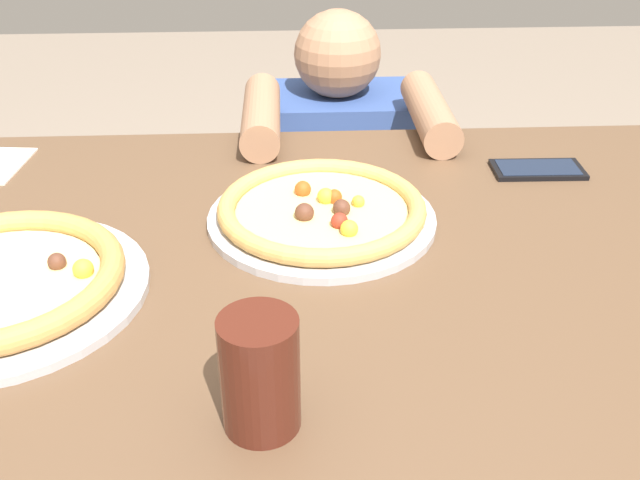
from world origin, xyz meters
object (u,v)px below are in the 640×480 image
(diner_seated, at_px, (336,222))
(pizza_far, at_px, (322,212))
(drink_cup_colored, at_px, (260,374))
(cell_phone, at_px, (538,169))

(diner_seated, bearing_deg, pizza_far, -96.29)
(pizza_far, height_order, drink_cup_colored, drink_cup_colored)
(pizza_far, relative_size, cell_phone, 2.21)
(cell_phone, relative_size, diner_seated, 0.16)
(cell_phone, xyz_separation_m, diner_seated, (-0.31, 0.41, -0.33))
(pizza_far, xyz_separation_m, cell_phone, (0.37, 0.16, -0.01))
(diner_seated, bearing_deg, drink_cup_colored, -98.36)
(pizza_far, distance_m, cell_phone, 0.40)
(drink_cup_colored, height_order, cell_phone, drink_cup_colored)
(drink_cup_colored, bearing_deg, pizza_far, 78.76)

